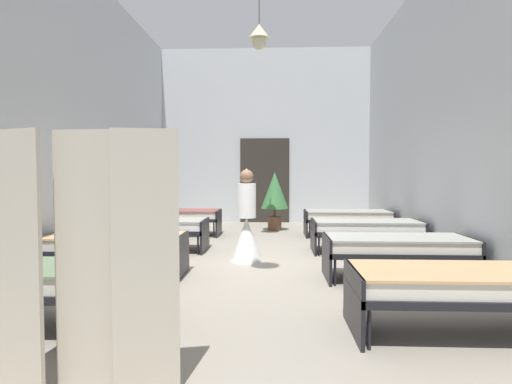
{
  "coord_description": "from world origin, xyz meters",
  "views": [
    {
      "loc": [
        0.28,
        -6.54,
        1.42
      ],
      "look_at": [
        0.0,
        -0.21,
        1.13
      ],
      "focal_mm": 29.41,
      "sensor_mm": 36.0,
      "label": 1
    }
  ],
  "objects": [
    {
      "name": "ground_plane",
      "position": [
        0.0,
        0.0,
        -0.05
      ],
      "size": [
        6.52,
        11.54,
        0.1
      ],
      "primitive_type": "cube",
      "color": "#9E9384"
    },
    {
      "name": "bed_left_row_1",
      "position": [
        -1.91,
        -0.95,
        0.44
      ],
      "size": [
        1.9,
        0.84,
        0.57
      ],
      "color": "black",
      "rests_on": "ground"
    },
    {
      "name": "potted_plant",
      "position": [
        0.28,
        3.77,
        0.91
      ],
      "size": [
        0.67,
        0.67,
        1.44
      ],
      "color": "brown",
      "rests_on": "ground"
    },
    {
      "name": "bed_right_row_3",
      "position": [
        1.91,
        2.85,
        0.44
      ],
      "size": [
        1.9,
        0.84,
        0.57
      ],
      "color": "black",
      "rests_on": "ground"
    },
    {
      "name": "bed_left_row_0",
      "position": [
        -1.91,
        -2.85,
        0.44
      ],
      "size": [
        1.9,
        0.84,
        0.57
      ],
      "color": "black",
      "rests_on": "ground"
    },
    {
      "name": "bed_right_row_1",
      "position": [
        1.91,
        -0.95,
        0.44
      ],
      "size": [
        1.9,
        0.84,
        0.57
      ],
      "color": "black",
      "rests_on": "ground"
    },
    {
      "name": "bed_left_row_2",
      "position": [
        -1.91,
        0.95,
        0.44
      ],
      "size": [
        1.9,
        0.84,
        0.57
      ],
      "color": "black",
      "rests_on": "ground"
    },
    {
      "name": "bed_left_row_3",
      "position": [
        -1.91,
        2.85,
        0.44
      ],
      "size": [
        1.9,
        0.84,
        0.57
      ],
      "color": "black",
      "rests_on": "ground"
    },
    {
      "name": "room_shell",
      "position": [
        -0.0,
        1.27,
        2.48
      ],
      "size": [
        6.32,
        11.14,
        4.95
      ],
      "color": "silver",
      "rests_on": "ground"
    },
    {
      "name": "bed_right_row_2",
      "position": [
        1.91,
        0.95,
        0.44
      ],
      "size": [
        1.9,
        0.84,
        0.57
      ],
      "color": "black",
      "rests_on": "ground"
    },
    {
      "name": "nurse_near_aisle",
      "position": [
        -0.17,
        0.12,
        0.53
      ],
      "size": [
        0.52,
        0.52,
        1.49
      ],
      "rotation": [
        0.0,
        0.0,
        3.72
      ],
      "color": "white",
      "rests_on": "ground"
    },
    {
      "name": "privacy_screen",
      "position": [
        -0.96,
        -3.91,
        0.85
      ],
      "size": [
        1.25,
        0.18,
        1.7
      ],
      "rotation": [
        0.0,
        0.0,
        -0.08
      ],
      "color": "#BCB29E",
      "rests_on": "ground"
    },
    {
      "name": "bed_right_row_0",
      "position": [
        1.91,
        -2.85,
        0.44
      ],
      "size": [
        1.9,
        0.84,
        0.57
      ],
      "color": "black",
      "rests_on": "ground"
    }
  ]
}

